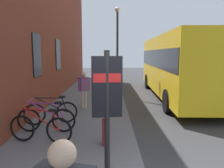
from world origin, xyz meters
TOP-DOWN VIEW (x-y plane):
  - ground at (6.00, -1.00)m, footprint 60.00×60.00m
  - sidewalk_pavement at (8.00, 1.75)m, footprint 24.00×3.50m
  - station_facade at (8.99, 3.80)m, footprint 22.00×0.65m
  - bicycle_far_end at (2.62, 2.54)m, footprint 0.54×1.75m
  - bicycle_nearest_sign at (3.47, 2.62)m, footprint 0.48×1.77m
  - bicycle_mid_rack at (4.25, 2.68)m, footprint 0.65×1.71m
  - transit_info_sign at (0.88, 0.77)m, footprint 0.15×0.56m
  - city_bus at (9.37, -3.00)m, footprint 10.59×2.95m
  - pedestrian_near_bus at (2.48, 0.86)m, footprint 0.62×0.25m
  - pedestrian_crossing_street at (6.43, 1.83)m, footprint 0.48×0.47m
  - street_lamp at (9.56, 0.30)m, footprint 0.28×0.28m

SIDE VIEW (x-z plane):
  - ground at x=6.00m, z-range 0.00..0.00m
  - sidewalk_pavement at x=8.00m, z-range 0.00..0.12m
  - bicycle_far_end at x=2.62m, z-range 0.02..1.00m
  - bicycle_nearest_sign at x=3.47m, z-range 0.02..1.00m
  - bicycle_mid_rack at x=4.25m, z-range 0.02..1.00m
  - pedestrian_crossing_street at x=6.43m, z-range 0.29..1.86m
  - pedestrian_near_bus at x=2.48m, z-range 0.30..1.92m
  - transit_info_sign at x=0.88m, z-range 0.52..2.92m
  - city_bus at x=9.37m, z-range 0.24..3.59m
  - street_lamp at x=9.56m, z-range 0.59..5.44m
  - station_facade at x=8.99m, z-range 0.00..9.03m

